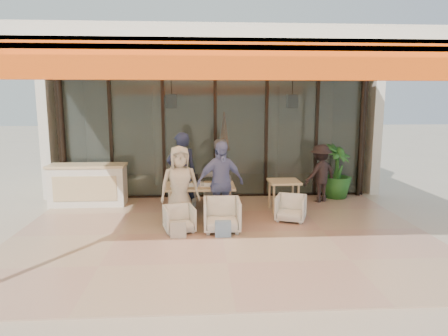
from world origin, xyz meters
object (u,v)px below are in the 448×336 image
object	(u,v)px
side_chair	(291,207)
chair_far_left	(183,194)
potted_palm	(336,172)
chair_near_left	(179,218)
chair_far_right	(217,194)
chair_near_right	(222,213)
diner_periwinkle	(220,183)
diner_cream	(180,186)
standing_woman	(320,174)
host_counter	(88,185)
side_table	(284,185)
diner_navy	(182,173)
diner_grey	(218,176)
dining_table	(200,188)

from	to	relation	value
side_chair	chair_far_left	bearing A→B (deg)	171.49
side_chair	potted_palm	distance (m)	2.60
chair_near_left	side_chair	world-z (taller)	side_chair
chair_far_right	chair_near_right	size ratio (longest dim) A/B	0.88
diner_periwinkle	chair_near_left	bearing A→B (deg)	-168.31
diner_cream	standing_woman	distance (m)	3.85
host_counter	standing_woman	size ratio (longest dim) A/B	1.25
chair_near_left	side_table	distance (m)	2.74
diner_cream	standing_woman	xyz separation A→B (m)	(3.47, 1.66, -0.09)
chair_near_left	diner_periwinkle	size ratio (longest dim) A/B	0.34
chair_far_right	chair_near_left	distance (m)	2.08
host_counter	chair_far_left	xyz separation A→B (m)	(2.33, -0.26, -0.20)
diner_periwinkle	diner_navy	bearing A→B (deg)	113.95
diner_grey	side_table	bearing A→B (deg)	160.23
dining_table	host_counter	bearing A→B (deg)	156.28
diner_navy	chair_far_left	bearing A→B (deg)	-105.20
side_table	diner_navy	bearing A→B (deg)	178.56
chair_far_left	diner_grey	xyz separation A→B (m)	(0.84, -0.50, 0.52)
diner_cream	standing_woman	world-z (taller)	diner_cream
potted_palm	side_table	bearing A→B (deg)	-143.87
diner_navy	side_table	world-z (taller)	diner_navy
host_counter	diner_navy	bearing A→B (deg)	-18.09
diner_periwinkle	side_table	distance (m)	1.75
chair_far_right	potted_palm	size ratio (longest dim) A/B	0.45
dining_table	diner_grey	distance (m)	0.64
host_counter	chair_far_right	bearing A→B (deg)	-4.69
diner_navy	diner_grey	xyz separation A→B (m)	(0.84, 0.00, -0.08)
chair_far_right	dining_table	bearing A→B (deg)	70.49
chair_far_right	side_table	size ratio (longest dim) A/B	0.87
diner_periwinkle	diner_grey	bearing A→B (deg)	70.92
chair_far_left	chair_far_right	size ratio (longest dim) A/B	1.02
chair_near_left	potted_palm	world-z (taller)	potted_palm
dining_table	diner_grey	xyz separation A→B (m)	(0.43, 0.44, 0.17)
side_chair	standing_woman	distance (m)	1.97
chair_far_left	standing_woman	size ratio (longest dim) A/B	0.45
dining_table	side_chair	xyz separation A→B (m)	(1.95, -0.37, -0.37)
chair_far_left	chair_near_right	bearing A→B (deg)	114.84
chair_near_right	diner_grey	size ratio (longest dim) A/B	0.43
chair_near_right	side_chair	size ratio (longest dim) A/B	1.17
diner_grey	potted_palm	bearing A→B (deg)	-177.61
chair_far_right	side_table	distance (m)	1.65
diner_periwinkle	side_table	size ratio (longest dim) A/B	2.35
diner_cream	side_chair	world-z (taller)	diner_cream
dining_table	diner_navy	size ratio (longest dim) A/B	0.80
dining_table	chair_far_left	distance (m)	1.09
chair_far_left	chair_near_right	xyz separation A→B (m)	(0.84, -1.90, 0.04)
diner_navy	diner_periwinkle	distance (m)	1.23
dining_table	chair_far_right	size ratio (longest dim) A/B	2.30
chair_near_right	diner_navy	distance (m)	1.73
chair_far_left	chair_near_left	distance (m)	1.90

